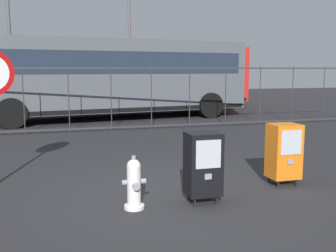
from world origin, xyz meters
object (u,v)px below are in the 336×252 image
(street_light_far_right, at_px, (9,22))
(bus_far, at_px, (139,74))
(newspaper_box_primary, at_px, (284,151))
(newspaper_box_secondary, at_px, (203,164))
(bus_near, at_px, (111,75))
(street_light_far_left, at_px, (129,28))
(fire_hydrant, at_px, (134,184))

(street_light_far_right, bearing_deg, bus_far, 17.68)
(newspaper_box_primary, height_order, newspaper_box_secondary, same)
(bus_near, bearing_deg, newspaper_box_secondary, -97.65)
(street_light_far_left, bearing_deg, newspaper_box_secondary, -96.02)
(bus_near, distance_m, street_light_far_right, 4.68)
(fire_hydrant, relative_size, street_light_far_left, 0.11)
(fire_hydrant, distance_m, street_light_far_right, 12.69)
(bus_far, xyz_separation_m, street_light_far_right, (-5.60, -1.78, 2.05))
(newspaper_box_secondary, bearing_deg, bus_far, 82.35)
(bus_near, height_order, bus_far, same)
(newspaper_box_primary, distance_m, bus_near, 9.80)
(fire_hydrant, xyz_separation_m, newspaper_box_secondary, (1.01, -0.00, 0.22))
(street_light_far_left, bearing_deg, street_light_far_right, -155.08)
(fire_hydrant, height_order, newspaper_box_primary, newspaper_box_primary)
(newspaper_box_secondary, relative_size, street_light_far_right, 0.16)
(newspaper_box_primary, bearing_deg, street_light_far_right, 115.09)
(fire_hydrant, height_order, newspaper_box_secondary, newspaper_box_secondary)
(newspaper_box_secondary, bearing_deg, street_light_far_left, 83.98)
(fire_hydrant, height_order, street_light_far_left, street_light_far_left)
(newspaper_box_secondary, relative_size, bus_far, 0.10)
(newspaper_box_secondary, xyz_separation_m, street_light_far_right, (-3.76, 11.91, 3.18))
(street_light_far_left, bearing_deg, fire_hydrant, -99.95)
(bus_near, bearing_deg, bus_far, 55.86)
(newspaper_box_primary, distance_m, newspaper_box_secondary, 1.67)
(street_light_far_left, distance_m, street_light_far_right, 5.82)
(fire_hydrant, distance_m, bus_far, 14.05)
(newspaper_box_primary, relative_size, bus_near, 0.09)
(fire_hydrant, bearing_deg, street_light_far_left, 80.05)
(newspaper_box_secondary, xyz_separation_m, bus_near, (0.02, 10.07, 1.14))
(fire_hydrant, xyz_separation_m, bus_far, (2.84, 13.70, 1.36))
(bus_far, height_order, street_light_far_right, street_light_far_right)
(bus_near, xyz_separation_m, street_light_far_left, (1.49, 4.29, 2.20))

